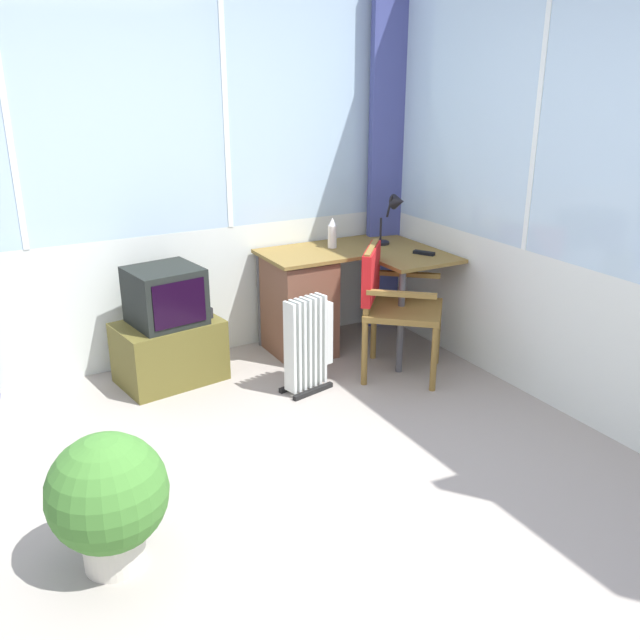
{
  "coord_description": "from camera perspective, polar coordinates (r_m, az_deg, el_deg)",
  "views": [
    {
      "loc": [
        -1.04,
        -2.24,
        1.93
      ],
      "look_at": [
        0.6,
        0.77,
        0.67
      ],
      "focal_mm": 38.52,
      "sensor_mm": 36.0,
      "label": 1
    }
  ],
  "objects": [
    {
      "name": "ground",
      "position": [
        3.15,
        -3.1,
        -18.32
      ],
      "size": [
        4.97,
        5.34,
        0.06
      ],
      "primitive_type": "cube",
      "color": "#9D958C"
    },
    {
      "name": "north_window_panel",
      "position": [
        4.6,
        -15.66,
        11.94
      ],
      "size": [
        3.97,
        0.07,
        2.66
      ],
      "color": "silver",
      "rests_on": "ground"
    },
    {
      "name": "curtain_corner",
      "position": [
        5.24,
        5.65,
        13.0
      ],
      "size": [
        0.3,
        0.11,
        2.56
      ],
      "primitive_type": "cube",
      "rotation": [
        0.0,
        0.0,
        -0.14
      ],
      "color": "#454E92",
      "rests_on": "ground"
    },
    {
      "name": "desk",
      "position": [
        4.86,
        -1.12,
        1.77
      ],
      "size": [
        1.17,
        0.96,
        0.73
      ],
      "color": "olive",
      "rests_on": "ground"
    },
    {
      "name": "desk_lamp",
      "position": [
        5.0,
        6.17,
        8.98
      ],
      "size": [
        0.23,
        0.2,
        0.37
      ],
      "color": "black",
      "rests_on": "desk"
    },
    {
      "name": "tv_remote",
      "position": [
        4.79,
        8.63,
        5.53
      ],
      "size": [
        0.11,
        0.15,
        0.02
      ],
      "primitive_type": "cube",
      "rotation": [
        0.0,
        0.0,
        0.51
      ],
      "color": "black",
      "rests_on": "desk"
    },
    {
      "name": "spray_bottle",
      "position": [
        4.9,
        1.03,
        7.21
      ],
      "size": [
        0.06,
        0.06,
        0.22
      ],
      "color": "silver",
      "rests_on": "desk"
    },
    {
      "name": "wooden_armchair",
      "position": [
        4.47,
        5.51,
        2.22
      ],
      "size": [
        0.68,
        0.68,
        0.86
      ],
      "color": "olive",
      "rests_on": "ground"
    },
    {
      "name": "tv_on_stand",
      "position": [
        4.51,
        -12.48,
        -0.98
      ],
      "size": [
        0.7,
        0.53,
        0.76
      ],
      "color": "brown",
      "rests_on": "ground"
    },
    {
      "name": "space_heater",
      "position": [
        4.29,
        -0.91,
        -1.96
      ],
      "size": [
        0.37,
        0.24,
        0.62
      ],
      "color": "silver",
      "rests_on": "ground"
    },
    {
      "name": "potted_plant",
      "position": [
        2.95,
        -17.19,
        -13.88
      ],
      "size": [
        0.49,
        0.49,
        0.59
      ],
      "color": "beige",
      "rests_on": "ground"
    }
  ]
}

